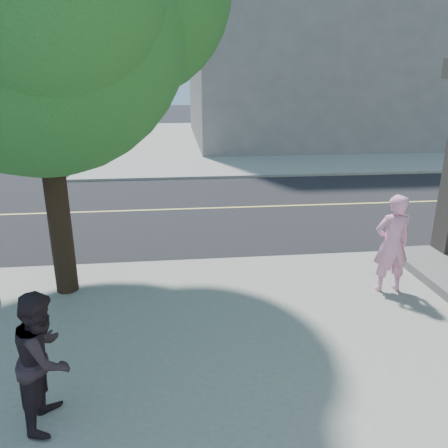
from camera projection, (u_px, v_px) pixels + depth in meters
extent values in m
plane|color=black|center=(16.00, 272.00, 9.45)|extent=(140.00, 140.00, 0.00)
cube|color=black|center=(65.00, 213.00, 13.70)|extent=(140.00, 9.00, 0.01)
cube|color=gray|center=(314.00, 138.00, 31.15)|extent=(29.00, 25.00, 0.12)
cube|color=slate|center=(325.00, 33.00, 29.46)|extent=(18.00, 16.00, 14.00)
imported|color=pink|center=(392.00, 244.00, 8.09)|extent=(0.70, 0.47, 1.91)
imported|color=#291E23|center=(44.00, 358.00, 4.95)|extent=(0.66, 0.83, 1.67)
cylinder|color=black|center=(55.00, 187.00, 7.77)|extent=(0.41, 0.41, 4.08)
sphere|color=#2B6D28|center=(34.00, 21.00, 6.91)|extent=(4.98, 4.98, 4.98)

